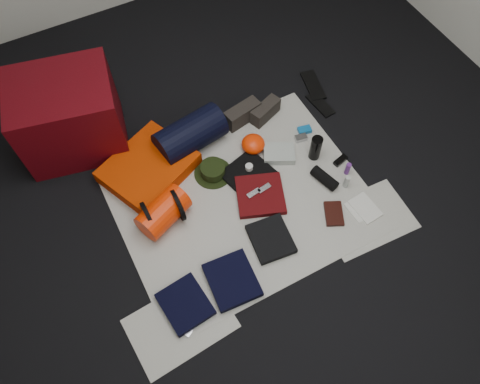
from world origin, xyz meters
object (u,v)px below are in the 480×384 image
navy_duffel (190,134)px  water_bottle (316,148)px  paperback_book (334,214)px  red_cabinet (69,116)px  sleeping_pad (149,167)px  compact_camera (301,138)px  stuff_sack (163,212)px

navy_duffel → water_bottle: 0.87m
navy_duffel → paperback_book: 1.11m
water_bottle → paperback_book: 0.48m
water_bottle → paperback_book: size_ratio=1.12×
red_cabinet → sleeping_pad: size_ratio=1.16×
red_cabinet → navy_duffel: red_cabinet is taller
red_cabinet → compact_camera: (1.40, -0.74, -0.25)m
navy_duffel → paperback_book: size_ratio=2.75×
water_bottle → paperback_book: water_bottle is taller
paperback_book → sleeping_pad: bearing=163.2°
water_bottle → paperback_book: (-0.14, -0.45, -0.09)m
stuff_sack → navy_duffel: (0.40, 0.46, 0.03)m
red_cabinet → sleeping_pad: red_cabinet is taller
compact_camera → stuff_sack: bearing=-163.1°
sleeping_pad → compact_camera: sleeping_pad is taller
water_bottle → compact_camera: size_ratio=2.31×
red_cabinet → navy_duffel: 0.82m
stuff_sack → paperback_book: (0.98, -0.48, -0.09)m
navy_duffel → water_bottle: size_ratio=2.45×
stuff_sack → water_bottle: water_bottle is taller
stuff_sack → compact_camera: bearing=6.9°
navy_duffel → paperback_book: bearing=-67.3°
stuff_sack → paperback_book: bearing=-26.2°
sleeping_pad → stuff_sack: stuff_sack is taller
red_cabinet → paperback_book: bearing=-35.1°
compact_camera → paperback_book: compact_camera is taller
red_cabinet → navy_duffel: bearing=-19.4°
stuff_sack → navy_duffel: navy_duffel is taller
compact_camera → water_bottle: bearing=-78.6°
red_cabinet → water_bottle: size_ratio=3.35×
sleeping_pad → water_bottle: size_ratio=2.90×
red_cabinet → stuff_sack: size_ratio=1.99×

